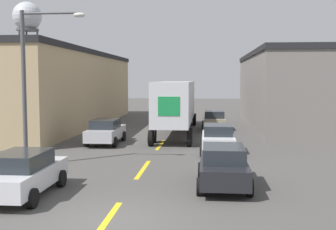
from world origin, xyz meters
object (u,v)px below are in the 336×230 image
at_px(parked_car_left_far, 106,131).
at_px(semi_truck, 177,102).
at_px(parked_car_right_far, 214,120).
at_px(water_tower, 27,18).
at_px(parked_car_left_near, 23,173).
at_px(street_lamp, 32,75).
at_px(parked_car_right_mid, 218,138).
at_px(parked_car_right_near, 223,166).

bearing_deg(parked_car_left_far, semi_truck, 54.82).
bearing_deg(parked_car_right_far, water_tower, 133.47).
bearing_deg(water_tower, parked_car_left_far, -60.59).
bearing_deg(parked_car_left_near, street_lamp, 108.81).
height_order(parked_car_left_near, parked_car_right_mid, same).
xyz_separation_m(parked_car_right_far, parked_car_left_far, (-7.02, -8.05, 0.00)).
xyz_separation_m(semi_truck, parked_car_right_near, (2.88, -16.07, -1.56)).
xyz_separation_m(semi_truck, parked_car_left_near, (-4.14, -18.02, -1.56)).
bearing_deg(parked_car_right_near, semi_truck, 100.16).
relative_size(semi_truck, parked_car_left_far, 3.42).
relative_size(semi_truck, street_lamp, 2.05).
bearing_deg(parked_car_right_far, parked_car_right_mid, -90.00).
bearing_deg(parked_car_right_near, water_tower, 120.54).
relative_size(parked_car_left_near, parked_car_right_mid, 1.00).
bearing_deg(semi_truck, water_tower, 128.32).
bearing_deg(parked_car_right_far, parked_car_left_near, -109.16).
height_order(semi_truck, parked_car_right_near, semi_truck).
height_order(parked_car_left_near, water_tower, water_tower).
bearing_deg(parked_car_right_near, parked_car_right_far, 90.00).
bearing_deg(water_tower, semi_truck, -51.53).
relative_size(parked_car_right_near, water_tower, 0.27).
relative_size(parked_car_right_mid, street_lamp, 0.60).
distance_m(parked_car_right_near, parked_car_left_far, 12.38).
bearing_deg(parked_car_right_mid, parked_car_right_far, 90.00).
height_order(parked_car_left_near, parked_car_right_near, same).
height_order(semi_truck, parked_car_right_mid, semi_truck).
height_order(parked_car_right_mid, water_tower, water_tower).
relative_size(semi_truck, parked_car_left_near, 3.42).
xyz_separation_m(water_tower, street_lamp, (19.80, -45.28, -9.31)).
relative_size(parked_car_right_far, parked_car_right_mid, 1.00).
bearing_deg(street_lamp, water_tower, 113.62).
height_order(parked_car_left_near, street_lamp, street_lamp).
distance_m(parked_car_right_mid, parked_car_left_far, 7.48).
xyz_separation_m(parked_car_right_near, water_tower, (-28.53, 48.35, 12.80)).
distance_m(semi_truck, water_tower, 42.73).
relative_size(parked_car_left_near, water_tower, 0.27).
bearing_deg(parked_car_right_mid, parked_car_left_near, -126.28).
height_order(parked_car_right_near, parked_car_right_mid, same).
relative_size(parked_car_right_far, parked_car_left_far, 1.00).
height_order(parked_car_right_far, parked_car_right_mid, same).
xyz_separation_m(semi_truck, parked_car_left_far, (-4.14, -5.87, -1.56)).
distance_m(parked_car_right_far, street_lamp, 17.86).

